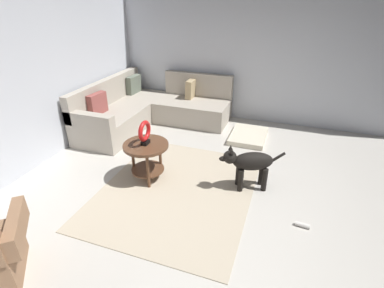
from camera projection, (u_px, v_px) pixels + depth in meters
The scene contains 10 objects.
ground_plane at pixel (226, 212), 3.50m from camera, with size 6.00×6.00×0.10m, color beige.
wall_back at pixel (9, 76), 3.72m from camera, with size 6.00×0.12×2.70m, color silver.
wall_right at pixel (268, 51), 5.30m from camera, with size 0.12×6.00×2.70m, color silver.
area_rug at pixel (177, 189), 3.80m from camera, with size 2.30×1.90×0.01m, color #BCAD93.
sectional_couch at pixel (150, 110), 5.60m from camera, with size 2.20×2.25×0.88m.
side_table at pixel (146, 152), 3.85m from camera, with size 0.60×0.60×0.54m.
torus_sculpture at pixel (145, 132), 3.71m from camera, with size 0.28×0.08×0.33m.
dog_bed_mat at pixel (248, 136), 5.13m from camera, with size 0.80×0.60×0.09m, color beige.
dog at pixel (249, 163), 3.68m from camera, with size 0.41×0.80×0.63m.
dog_toy_rope at pixel (303, 225), 3.19m from camera, with size 0.05×0.05×0.15m, color silver.
Camera 1 is at (-2.70, -0.52, 2.30)m, focal length 27.10 mm.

